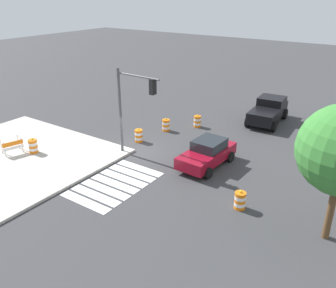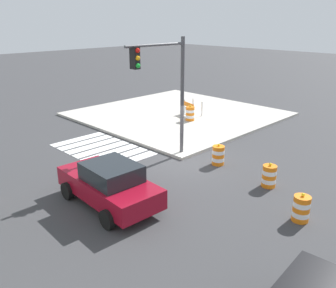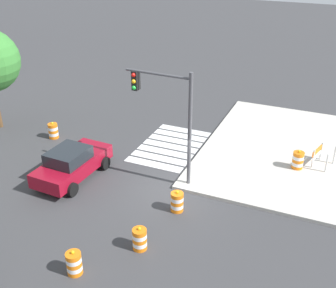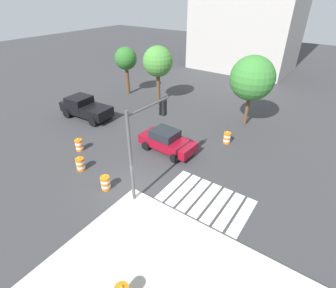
% 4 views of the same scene
% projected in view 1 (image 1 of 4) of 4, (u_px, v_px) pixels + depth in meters
% --- Properties ---
extents(ground_plane, '(120.00, 120.00, 0.00)m').
position_uv_depth(ground_plane, '(135.00, 151.00, 23.82)').
color(ground_plane, '#38383A').
extents(sidewalk_corner, '(12.00, 12.00, 0.15)m').
position_uv_depth(sidewalk_corner, '(1.00, 161.00, 22.37)').
color(sidewalk_corner, '#BCB7AD').
rests_on(sidewalk_corner, ground).
extents(crosswalk_stripes, '(5.10, 3.20, 0.02)m').
position_uv_depth(crosswalk_stripes, '(115.00, 184.00, 19.86)').
color(crosswalk_stripes, silver).
rests_on(crosswalk_stripes, ground).
extents(sports_car, '(4.38, 2.30, 1.63)m').
position_uv_depth(sports_car, '(207.00, 153.00, 21.70)').
color(sports_car, maroon).
rests_on(sports_car, ground).
extents(pickup_truck, '(5.27, 2.61, 1.92)m').
position_uv_depth(pickup_truck, '(269.00, 110.00, 28.84)').
color(pickup_truck, black).
rests_on(pickup_truck, ground).
extents(traffic_barrel_near_corner, '(0.56, 0.56, 1.02)m').
position_uv_depth(traffic_barrel_near_corner, '(166.00, 125.00, 27.14)').
color(traffic_barrel_near_corner, orange).
rests_on(traffic_barrel_near_corner, ground).
extents(traffic_barrel_crosswalk_end, '(0.56, 0.56, 1.02)m').
position_uv_depth(traffic_barrel_crosswalk_end, '(240.00, 200.00, 17.49)').
color(traffic_barrel_crosswalk_end, orange).
rests_on(traffic_barrel_crosswalk_end, ground).
extents(traffic_barrel_median_near, '(0.56, 0.56, 1.02)m').
position_uv_depth(traffic_barrel_median_near, '(197.00, 121.00, 27.91)').
color(traffic_barrel_median_near, orange).
rests_on(traffic_barrel_median_near, ground).
extents(traffic_barrel_median_far, '(0.56, 0.56, 1.02)m').
position_uv_depth(traffic_barrel_median_far, '(139.00, 136.00, 25.19)').
color(traffic_barrel_median_far, orange).
rests_on(traffic_barrel_median_far, ground).
extents(traffic_barrel_on_sidewalk, '(0.56, 0.56, 1.02)m').
position_uv_depth(traffic_barrel_on_sidewalk, '(33.00, 146.00, 23.15)').
color(traffic_barrel_on_sidewalk, orange).
rests_on(traffic_barrel_on_sidewalk, sidewalk_corner).
extents(construction_barricade, '(1.40, 1.08, 1.00)m').
position_uv_depth(construction_barricade, '(12.00, 145.00, 22.97)').
color(construction_barricade, silver).
rests_on(construction_barricade, sidewalk_corner).
extents(traffic_light_pole, '(0.48, 3.29, 5.50)m').
position_uv_depth(traffic_light_pole, '(133.00, 99.00, 21.49)').
color(traffic_light_pole, '#4C4C51').
rests_on(traffic_light_pole, sidewalk_corner).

